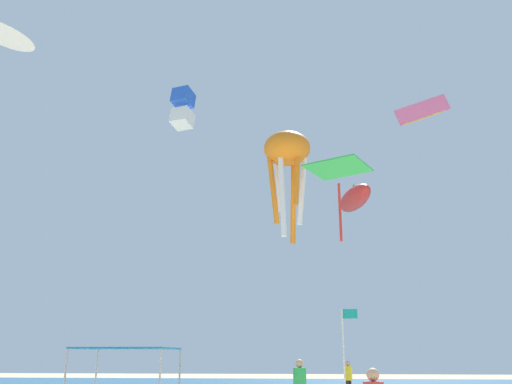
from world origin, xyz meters
TOP-DOWN VIEW (x-y plane):
  - ocean_strip at (0.00, 29.43)m, footprint 110.00×19.71m
  - canopy_tent at (-3.81, 4.65)m, footprint 3.29×2.75m
  - person_leftmost at (2.29, 4.62)m, footprint 0.45×0.48m
  - person_central at (4.46, 15.11)m, footprint 0.42×0.43m
  - banner_flag at (3.95, 6.37)m, footprint 0.61×0.06m
  - kite_octopus_orange at (1.33, 19.04)m, footprint 4.36×4.36m
  - kite_delta_white at (-11.46, 6.35)m, footprint 3.50×3.47m
  - kite_diamond_green at (3.94, 5.56)m, footprint 2.88×2.88m
  - kite_inflatable_red at (6.07, 25.05)m, footprint 3.02×5.69m
  - kite_box_blue at (-5.22, 16.56)m, footprint 1.50×1.63m
  - kite_parafoil_pink at (10.51, 19.99)m, footprint 3.84×0.72m

SIDE VIEW (x-z plane):
  - ocean_strip at x=0.00m, z-range 0.00..0.03m
  - person_central at x=4.46m, z-range 0.15..1.92m
  - person_leftmost at x=2.29m, z-range 0.16..2.05m
  - canopy_tent at x=-3.81m, z-range 1.02..3.30m
  - banner_flag at x=3.95m, z-range 0.38..4.07m
  - kite_diamond_green at x=3.94m, z-range 7.42..10.39m
  - kite_inflatable_red at x=6.07m, z-range 12.36..14.38m
  - kite_octopus_orange at x=1.33m, z-range 11.17..18.48m
  - kite_delta_white at x=-11.46m, z-range 15.56..18.20m
  - kite_box_blue at x=-5.22m, z-range 15.96..18.65m
  - kite_parafoil_pink at x=10.51m, z-range 16.83..19.15m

